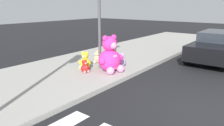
{
  "coord_description": "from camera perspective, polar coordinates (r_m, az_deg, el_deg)",
  "views": [
    {
      "loc": [
        -5.08,
        -0.91,
        2.55
      ],
      "look_at": [
        0.74,
        3.6,
        0.55
      ],
      "focal_mm": 33.91,
      "sensor_mm": 36.0,
      "label": 1
    }
  ],
  "objects": [
    {
      "name": "plush_tan",
      "position": [
        9.17,
        -3.97,
        1.37
      ],
      "size": [
        0.38,
        0.39,
        0.54
      ],
      "color": "tan",
      "rests_on": "sidewalk"
    },
    {
      "name": "sidewalk",
      "position": [
        8.32,
        -11.92,
        -2.44
      ],
      "size": [
        28.0,
        4.4,
        0.15
      ],
      "primitive_type": "cube",
      "color": "#9E9B93",
      "rests_on": "ground_plane"
    },
    {
      "name": "ground_plane",
      "position": [
        5.75,
        25.2,
        -12.67
      ],
      "size": [
        60.0,
        60.0,
        0.0
      ],
      "primitive_type": "plane",
      "color": "black"
    },
    {
      "name": "plush_lavender",
      "position": [
        8.65,
        2.52,
        0.59
      ],
      "size": [
        0.42,
        0.39,
        0.55
      ],
      "color": "#B28CD8",
      "rests_on": "sidewalk"
    },
    {
      "name": "plush_lime",
      "position": [
        8.97,
        0.35,
        1.32
      ],
      "size": [
        0.44,
        0.44,
        0.62
      ],
      "color": "#8CD133",
      "rests_on": "sidewalk"
    },
    {
      "name": "plush_yellow",
      "position": [
        8.39,
        -7.31,
        0.36
      ],
      "size": [
        0.48,
        0.5,
        0.67
      ],
      "color": "yellow",
      "rests_on": "sidewalk"
    },
    {
      "name": "plush_red",
      "position": [
        7.91,
        -7.35,
        -1.14
      ],
      "size": [
        0.37,
        0.34,
        0.48
      ],
      "color": "red",
      "rests_on": "sidewalk"
    },
    {
      "name": "car_black",
      "position": [
        11.26,
        26.68,
        4.22
      ],
      "size": [
        4.59,
        2.01,
        1.38
      ],
      "color": "black",
      "rests_on": "ground_plane"
    },
    {
      "name": "sign_pole",
      "position": [
        8.1,
        -3.39,
        10.2
      ],
      "size": [
        0.56,
        0.11,
        3.2
      ],
      "color": "#4C4C51",
      "rests_on": "sidewalk"
    },
    {
      "name": "plush_pink_large",
      "position": [
        7.84,
        -0.46,
        1.55
      ],
      "size": [
        1.04,
        0.97,
        1.37
      ],
      "color": "#F22D93",
      "rests_on": "sidewalk"
    }
  ]
}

